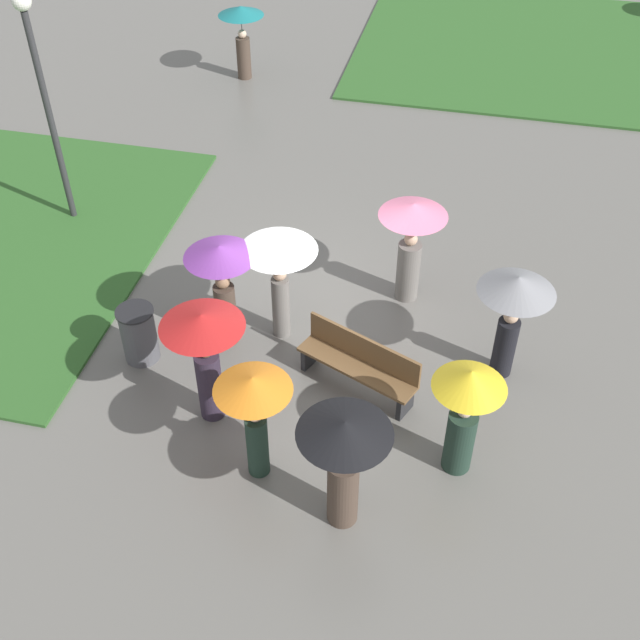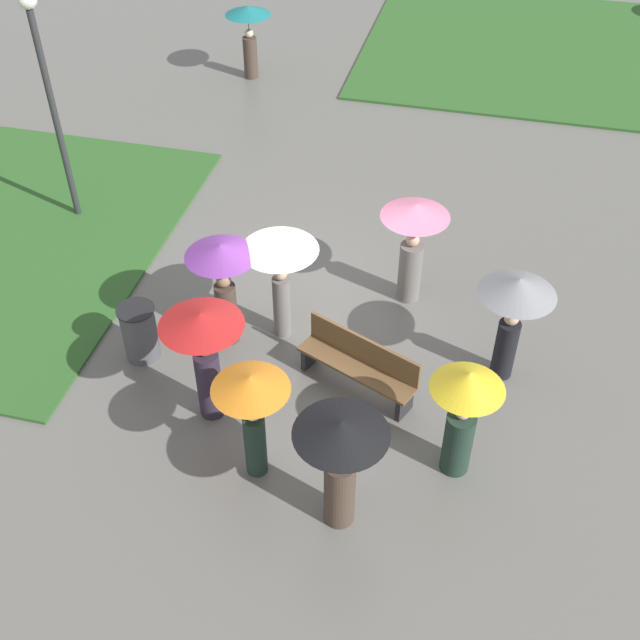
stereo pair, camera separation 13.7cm
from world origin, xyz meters
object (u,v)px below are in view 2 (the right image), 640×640
object	(u,v)px
park_bench	(359,363)
crowd_person_red	(204,343)
crowd_person_purple	(223,273)
crowd_person_yellow	(464,406)
trash_bin	(140,332)
crowd_person_grey	(515,303)
crowd_person_orange	(252,403)
lamp_post	(46,80)
crowd_person_pink	(413,234)
crowd_person_white	(280,260)
lone_walker_mid_plaza	(249,26)
crowd_person_black	(341,454)

from	to	relation	value
park_bench	crowd_person_red	bearing A→B (deg)	-129.10
crowd_person_purple	crowd_person_yellow	xyz separation A→B (m)	(3.82, -1.71, -0.12)
park_bench	trash_bin	xyz separation A→B (m)	(-3.43, -0.15, 0.00)
park_bench	crowd_person_purple	size ratio (longest dim) A/B	1.03
crowd_person_grey	crowd_person_orange	bearing A→B (deg)	-76.17
lamp_post	crowd_person_pink	bearing A→B (deg)	-7.85
crowd_person_red	crowd_person_grey	xyz separation A→B (m)	(4.04, 1.81, 0.04)
crowd_person_white	trash_bin	bearing A→B (deg)	-109.53
crowd_person_purple	crowd_person_pink	world-z (taller)	crowd_person_pink
crowd_person_grey	lone_walker_mid_plaza	size ratio (longest dim) A/B	1.05
crowd_person_purple	crowd_person_white	world-z (taller)	crowd_person_white
trash_bin	crowd_person_yellow	size ratio (longest dim) A/B	0.52
crowd_person_yellow	lone_walker_mid_plaza	distance (m)	12.72
crowd_person_pink	lone_walker_mid_plaza	bearing A→B (deg)	-163.30
crowd_person_pink	crowd_person_yellow	bearing A→B (deg)	1.43
crowd_person_grey	lone_walker_mid_plaza	bearing A→B (deg)	-169.61
crowd_person_purple	crowd_person_yellow	world-z (taller)	crowd_person_purple
crowd_person_purple	crowd_person_yellow	bearing A→B (deg)	-68.22
crowd_person_pink	lamp_post	bearing A→B (deg)	-115.53
crowd_person_yellow	park_bench	bearing A→B (deg)	137.66
crowd_person_orange	crowd_person_grey	distance (m)	4.08
lamp_post	crowd_person_white	world-z (taller)	lamp_post
crowd_person_yellow	crowd_person_grey	bearing A→B (deg)	70.65
lamp_post	crowd_person_purple	world-z (taller)	lamp_post
crowd_person_white	lone_walker_mid_plaza	distance (m)	9.55
crowd_person_grey	lone_walker_mid_plaza	xyz separation A→B (m)	(-6.85, 9.04, -0.12)
lamp_post	crowd_person_black	distance (m)	8.62
crowd_person_orange	crowd_person_black	distance (m)	1.35
crowd_person_yellow	lone_walker_mid_plaza	world-z (taller)	crowd_person_yellow
park_bench	crowd_person_grey	world-z (taller)	crowd_person_grey
park_bench	trash_bin	bearing A→B (deg)	-154.20
crowd_person_pink	crowd_person_black	bearing A→B (deg)	-19.66
crowd_person_orange	crowd_person_red	world-z (taller)	crowd_person_red
crowd_person_white	crowd_person_red	bearing A→B (deg)	-62.46
park_bench	lamp_post	bearing A→B (deg)	176.22
trash_bin	crowd_person_orange	size ratio (longest dim) A/B	0.53
crowd_person_black	lone_walker_mid_plaza	size ratio (longest dim) A/B	1.04
lamp_post	crowd_person_purple	xyz separation A→B (m)	(3.97, -2.65, -1.42)
lone_walker_mid_plaza	crowd_person_purple	bearing A→B (deg)	57.93
crowd_person_pink	crowd_person_yellow	size ratio (longest dim) A/B	1.03
crowd_person_red	crowd_person_yellow	distance (m)	3.56
lamp_post	crowd_person_red	bearing A→B (deg)	-44.71
crowd_person_purple	crowd_person_red	bearing A→B (deg)	-124.52
trash_bin	lone_walker_mid_plaza	size ratio (longest dim) A/B	0.54
lamp_post	crowd_person_red	distance (m)	6.12
crowd_person_purple	crowd_person_pink	distance (m)	3.15
lone_walker_mid_plaza	crowd_person_yellow	bearing A→B (deg)	72.66
lamp_post	trash_bin	xyz separation A→B (m)	(2.78, -3.32, -2.30)
crowd_person_red	park_bench	bearing A→B (deg)	18.35
lamp_post	crowd_person_grey	world-z (taller)	lamp_post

